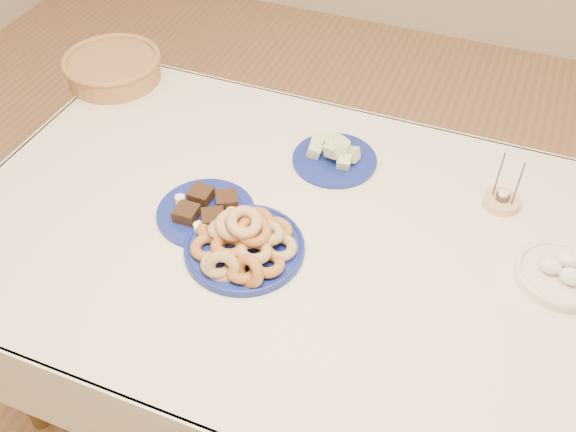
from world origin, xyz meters
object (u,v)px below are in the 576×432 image
(melon_plate, at_px, (335,154))
(egg_bowl, at_px, (560,274))
(candle_holder, at_px, (501,201))
(brownie_plate, at_px, (206,211))
(donut_platter, at_px, (244,244))
(dining_table, at_px, (295,260))
(wicker_basket, at_px, (113,67))

(melon_plate, distance_m, egg_bowl, 0.65)
(candle_holder, bearing_deg, egg_bowl, -52.11)
(brownie_plate, distance_m, egg_bowl, 0.86)
(melon_plate, height_order, candle_holder, candle_holder)
(brownie_plate, bearing_deg, donut_platter, -30.00)
(candle_holder, bearing_deg, dining_table, -147.91)
(egg_bowl, bearing_deg, wicker_basket, 166.33)
(brownie_plate, xyz_separation_m, wicker_basket, (-0.56, 0.45, 0.03))
(dining_table, xyz_separation_m, donut_platter, (-0.09, -0.11, 0.14))
(brownie_plate, distance_m, candle_holder, 0.76)
(wicker_basket, relative_size, egg_bowl, 1.84)
(melon_plate, distance_m, wicker_basket, 0.80)
(donut_platter, distance_m, egg_bowl, 0.73)
(dining_table, distance_m, melon_plate, 0.32)
(donut_platter, bearing_deg, candle_holder, 36.15)
(donut_platter, bearing_deg, melon_plate, 77.63)
(dining_table, relative_size, wicker_basket, 4.11)
(wicker_basket, height_order, egg_bowl, wicker_basket)
(brownie_plate, xyz_separation_m, candle_holder, (0.69, 0.31, 0.00))
(egg_bowl, bearing_deg, dining_table, -172.62)
(brownie_plate, bearing_deg, dining_table, 6.94)
(melon_plate, height_order, egg_bowl, melon_plate)
(candle_holder, bearing_deg, melon_plate, 178.97)
(brownie_plate, relative_size, candle_holder, 1.94)
(melon_plate, height_order, wicker_basket, wicker_basket)
(dining_table, bearing_deg, melon_plate, 89.81)
(dining_table, height_order, wicker_basket, wicker_basket)
(donut_platter, bearing_deg, wicker_basket, 142.84)
(melon_plate, relative_size, candle_holder, 1.81)
(donut_platter, relative_size, brownie_plate, 1.01)
(donut_platter, relative_size, melon_plate, 1.08)
(brownie_plate, xyz_separation_m, egg_bowl, (0.85, 0.11, 0.01))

